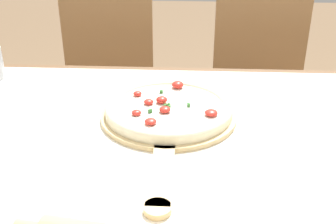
{
  "coord_description": "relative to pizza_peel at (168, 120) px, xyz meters",
  "views": [
    {
      "loc": [
        0.01,
        -0.79,
        1.21
      ],
      "look_at": [
        -0.04,
        0.1,
        0.76
      ],
      "focal_mm": 45.0,
      "sensor_mm": 36.0,
      "label": 1
    }
  ],
  "objects": [
    {
      "name": "dining_table",
      "position": [
        0.04,
        -0.11,
        -0.1
      ],
      "size": [
        1.47,
        1.0,
        0.72
      ],
      "color": "brown",
      "rests_on": "ground_plane"
    },
    {
      "name": "pizza_peel",
      "position": [
        0.0,
        0.0,
        0.0
      ],
      "size": [
        0.33,
        0.55,
        0.01
      ],
      "color": "tan",
      "rests_on": "towel_cloth"
    },
    {
      "name": "chair_right",
      "position": [
        0.34,
        0.73,
        -0.22
      ],
      "size": [
        0.41,
        0.41,
        0.9
      ],
      "rotation": [
        0.0,
        0.0,
        -0.03
      ],
      "color": "#A37547",
      "rests_on": "ground_plane"
    },
    {
      "name": "chair_left",
      "position": [
        -0.3,
        0.73,
        -0.22
      ],
      "size": [
        0.42,
        0.42,
        0.9
      ],
      "rotation": [
        0.0,
        0.0,
        0.06
      ],
      "color": "#A37547",
      "rests_on": "ground_plane"
    },
    {
      "name": "pizza",
      "position": [
        -0.0,
        0.03,
        0.02
      ],
      "size": [
        0.31,
        0.31,
        0.04
      ],
      "color": "beige",
      "rests_on": "pizza_peel"
    },
    {
      "name": "towel_cloth",
      "position": [
        0.04,
        -0.11,
        -0.01
      ],
      "size": [
        1.39,
        0.92,
        0.0
      ],
      "color": "white",
      "rests_on": "dining_table"
    }
  ]
}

